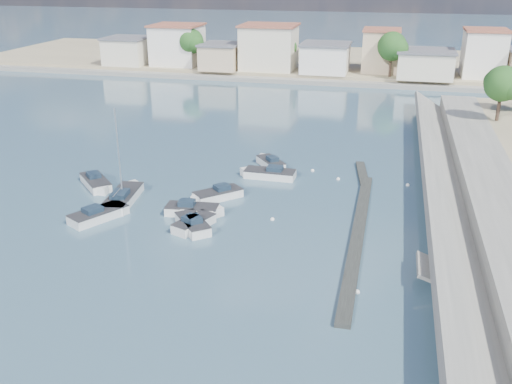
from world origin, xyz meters
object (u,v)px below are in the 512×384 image
at_px(sailboat, 124,197).
at_px(motorboat_d, 216,195).
at_px(motorboat_a, 192,223).
at_px(motorboat_h, 195,210).
at_px(motorboat_e, 101,214).
at_px(motorboat_f, 270,163).
at_px(motorboat_g, 96,183).
at_px(motorboat_b, 196,223).
at_px(motorboat_c, 267,174).

bearing_deg(sailboat, motorboat_d, 16.07).
distance_m(motorboat_a, sailboat, 8.99).
bearing_deg(motorboat_h, sailboat, 169.40).
distance_m(motorboat_e, motorboat_f, 20.11).
distance_m(motorboat_a, motorboat_g, 13.87).
height_order(motorboat_f, motorboat_g, same).
xyz_separation_m(motorboat_d, motorboat_h, (-0.71, -3.73, 0.00)).
relative_size(motorboat_f, sailboat, 0.47).
bearing_deg(motorboat_d, motorboat_f, 74.15).
height_order(motorboat_a, sailboat, sailboat).
height_order(motorboat_b, motorboat_g, same).
bearing_deg(motorboat_b, motorboat_h, 110.33).
height_order(motorboat_f, sailboat, sailboat).
height_order(motorboat_b, sailboat, sailboat).
bearing_deg(motorboat_e, motorboat_c, 48.30).
distance_m(motorboat_c, motorboat_h, 11.32).
xyz_separation_m(motorboat_f, sailboat, (-11.06, -12.67, 0.03)).
xyz_separation_m(motorboat_d, motorboat_g, (-12.29, 0.24, 0.00)).
bearing_deg(motorboat_g, sailboat, -31.84).
bearing_deg(motorboat_b, sailboat, 155.11).
xyz_separation_m(motorboat_a, motorboat_d, (0.08, 6.35, -0.00)).
bearing_deg(motorboat_e, motorboat_f, 56.07).
relative_size(motorboat_g, sailboat, 0.54).
xyz_separation_m(motorboat_e, motorboat_f, (11.23, 16.69, -0.00)).
distance_m(motorboat_c, motorboat_d, 7.62).
height_order(motorboat_a, motorboat_g, same).
height_order(motorboat_c, sailboat, sailboat).
relative_size(motorboat_c, motorboat_g, 1.20).
relative_size(motorboat_a, motorboat_d, 0.98).
relative_size(motorboat_a, motorboat_b, 1.00).
distance_m(motorboat_b, motorboat_d, 6.21).
distance_m(motorboat_a, motorboat_f, 16.95).
bearing_deg(motorboat_g, motorboat_c, 22.65).
height_order(motorboat_e, motorboat_h, same).
bearing_deg(motorboat_h, motorboat_b, -69.67).
distance_m(motorboat_a, motorboat_b, 0.32).
xyz_separation_m(motorboat_a, motorboat_c, (3.52, 13.16, 0.00)).
distance_m(motorboat_b, sailboat, 9.19).
relative_size(motorboat_c, motorboat_f, 1.37).
bearing_deg(motorboat_d, motorboat_g, 178.87).
xyz_separation_m(motorboat_f, motorboat_h, (-3.64, -14.05, 0.00)).
bearing_deg(motorboat_d, motorboat_c, 63.18).
distance_m(motorboat_f, motorboat_g, 18.26).
relative_size(motorboat_e, motorboat_g, 1.11).
relative_size(motorboat_c, sailboat, 0.64).
distance_m(motorboat_b, motorboat_f, 16.76).
height_order(motorboat_b, motorboat_c, same).
height_order(motorboat_c, motorboat_d, same).
bearing_deg(motorboat_c, motorboat_a, -104.98).
bearing_deg(motorboat_c, motorboat_b, -103.95).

